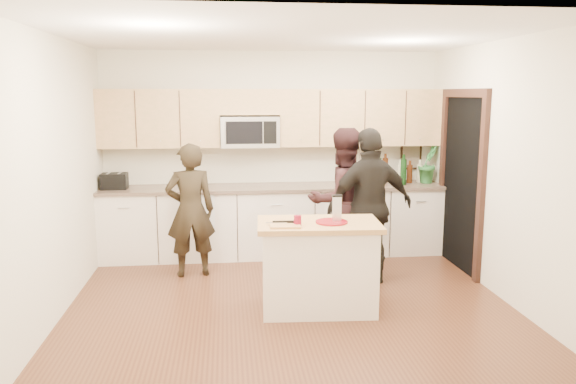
{
  "coord_description": "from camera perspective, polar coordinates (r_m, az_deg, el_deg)",
  "views": [
    {
      "loc": [
        -0.62,
        -5.6,
        2.15
      ],
      "look_at": [
        0.03,
        0.35,
        1.09
      ],
      "focal_mm": 35.0,
      "sensor_mm": 36.0,
      "label": 1
    }
  ],
  "objects": [
    {
      "name": "tongs",
      "position": [
        5.4,
        -0.24,
        -3.04
      ],
      "size": [
        0.25,
        0.05,
        0.02
      ],
      "primitive_type": "cube",
      "rotation": [
        0.0,
        0.0,
        -0.06
      ],
      "color": "black",
      "rests_on": "cutting_board"
    },
    {
      "name": "toaster",
      "position": [
        7.49,
        -17.22,
        1.07
      ],
      "size": [
        0.32,
        0.23,
        0.21
      ],
      "color": "black",
      "rests_on": "back_cabinetry"
    },
    {
      "name": "microwave",
      "position": [
        7.42,
        -3.9,
        6.14
      ],
      "size": [
        0.76,
        0.41,
        0.4
      ],
      "color": "silver",
      "rests_on": "ground"
    },
    {
      "name": "orchid",
      "position": [
        7.87,
        14.0,
        2.81
      ],
      "size": [
        0.36,
        0.37,
        0.53
      ],
      "primitive_type": "imported",
      "rotation": [
        0.0,
        0.0,
        0.86
      ],
      "color": "#307937",
      "rests_on": "back_cabinetry"
    },
    {
      "name": "woman_left",
      "position": [
        6.69,
        -9.88,
        -1.84
      ],
      "size": [
        0.63,
        0.47,
        1.58
      ],
      "primitive_type": "imported",
      "rotation": [
        0.0,
        0.0,
        3.31
      ],
      "color": "black",
      "rests_on": "ground"
    },
    {
      "name": "woman_center",
      "position": [
        6.75,
        5.49,
        -0.91
      ],
      "size": [
        0.99,
        0.85,
        1.75
      ],
      "primitive_type": "imported",
      "rotation": [
        0.0,
        0.0,
        3.39
      ],
      "color": "black",
      "rests_on": "ground"
    },
    {
      "name": "dish_towel",
      "position": [
        7.24,
        -8.79,
        -0.84
      ],
      "size": [
        0.34,
        0.6,
        0.48
      ],
      "color": "white",
      "rests_on": "ground"
    },
    {
      "name": "box_grater",
      "position": [
        5.5,
        4.99,
        -1.57
      ],
      "size": [
        0.1,
        0.05,
        0.25
      ],
      "color": "silver",
      "rests_on": "red_plate"
    },
    {
      "name": "cutting_board",
      "position": [
        5.3,
        -0.26,
        -3.5
      ],
      "size": [
        0.29,
        0.18,
        0.02
      ],
      "primitive_type": "cube",
      "rotation": [
        0.0,
        0.0,
        -0.06
      ],
      "color": "tan",
      "rests_on": "island"
    },
    {
      "name": "knife",
      "position": [
        5.39,
        -1.19,
        -3.14
      ],
      "size": [
        0.2,
        0.04,
        0.01
      ],
      "primitive_type": "cube",
      "rotation": [
        0.0,
        0.0,
        -0.06
      ],
      "color": "silver",
      "rests_on": "cutting_board"
    },
    {
      "name": "floor",
      "position": [
        6.03,
        0.04,
        -10.85
      ],
      "size": [
        4.5,
        4.5,
        0.0
      ],
      "primitive_type": "plane",
      "color": "#54301D",
      "rests_on": "ground"
    },
    {
      "name": "room_shell",
      "position": [
        5.65,
        0.04,
        5.78
      ],
      "size": [
        4.52,
        4.02,
        2.71
      ],
      "color": "beige",
      "rests_on": "ground"
    },
    {
      "name": "bottle_cluster",
      "position": [
        7.76,
        11.26,
        2.2
      ],
      "size": [
        0.65,
        0.33,
        0.4
      ],
      "color": "black",
      "rests_on": "back_cabinetry"
    },
    {
      "name": "drink_glass",
      "position": [
        5.35,
        0.98,
        -2.92
      ],
      "size": [
        0.07,
        0.07,
        0.1
      ],
      "primitive_type": "cylinder",
      "color": "maroon",
      "rests_on": "island"
    },
    {
      "name": "woman_right",
      "position": [
        6.38,
        8.34,
        -1.48
      ],
      "size": [
        1.11,
        0.66,
        1.77
      ],
      "primitive_type": "imported",
      "rotation": [
        0.0,
        0.0,
        3.38
      ],
      "color": "black",
      "rests_on": "ground"
    },
    {
      "name": "upper_cabinetry",
      "position": [
        7.47,
        -1.28,
        7.67
      ],
      "size": [
        4.5,
        0.33,
        0.75
      ],
      "color": "tan",
      "rests_on": "ground"
    },
    {
      "name": "framed_picture",
      "position": [
        8.06,
        12.38,
        3.59
      ],
      "size": [
        0.3,
        0.03,
        0.38
      ],
      "color": "black",
      "rests_on": "ground"
    },
    {
      "name": "back_cabinetry",
      "position": [
        7.51,
        -1.39,
        -2.9
      ],
      "size": [
        4.5,
        0.66,
        0.94
      ],
      "color": "silver",
      "rests_on": "ground"
    },
    {
      "name": "red_plate",
      "position": [
        5.5,
        4.45,
        -3.05
      ],
      "size": [
        0.31,
        0.31,
        0.02
      ],
      "primitive_type": "cylinder",
      "color": "maroon",
      "rests_on": "island"
    },
    {
      "name": "island",
      "position": [
        5.64,
        3.09,
        -7.48
      ],
      "size": [
        1.24,
        0.77,
        0.9
      ],
      "rotation": [
        0.0,
        0.0,
        -0.06
      ],
      "color": "silver",
      "rests_on": "ground"
    },
    {
      "name": "doorway",
      "position": [
        7.17,
        17.22,
        1.62
      ],
      "size": [
        0.06,
        1.25,
        2.2
      ],
      "color": "black",
      "rests_on": "ground"
    }
  ]
}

